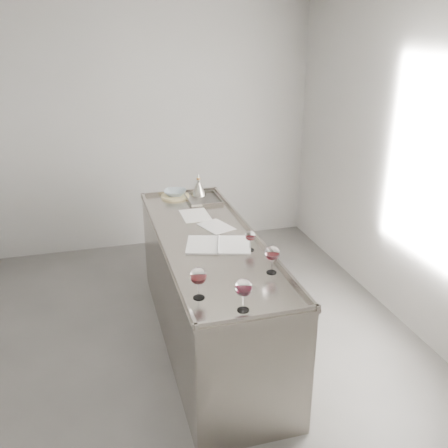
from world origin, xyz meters
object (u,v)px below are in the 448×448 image
object	(u,v)px
wine_glass_left	(198,277)
wine_glass_middle	(244,288)
wine_glass_small	(250,236)
notebook	(218,245)
wine_glass_right	(272,254)
wine_funnel	(199,189)
ceramic_bowl	(175,193)
counter	(209,291)

from	to	relation	value
wine_glass_left	wine_glass_middle	distance (m)	0.30
wine_glass_small	notebook	bearing A→B (deg)	145.77
wine_glass_middle	notebook	world-z (taller)	wine_glass_middle
wine_glass_left	wine_glass_right	distance (m)	0.58
notebook	wine_funnel	bearing A→B (deg)	100.26
wine_glass_middle	notebook	xyz separation A→B (m)	(0.10, 0.93, -0.14)
wine_glass_right	ceramic_bowl	world-z (taller)	wine_glass_right
counter	wine_glass_middle	world-z (taller)	wine_glass_middle
notebook	wine_funnel	world-z (taller)	wine_funnel
wine_glass_left	wine_glass_right	world-z (taller)	wine_glass_left
wine_glass_middle	ceramic_bowl	distance (m)	2.16
wine_glass_small	wine_funnel	xyz separation A→B (m)	(-0.08, 1.37, -0.04)
ceramic_bowl	wine_funnel	xyz separation A→B (m)	(0.23, 0.00, 0.02)
counter	notebook	distance (m)	0.50
counter	wine_glass_right	bearing A→B (deg)	-67.81
counter	wine_glass_left	bearing A→B (deg)	-107.53
wine_glass_left	wine_glass_middle	xyz separation A→B (m)	(0.22, -0.21, 0.00)
wine_glass_left	wine_glass_small	world-z (taller)	wine_glass_left
ceramic_bowl	wine_glass_small	bearing A→B (deg)	-77.05
wine_funnel	wine_glass_left	bearing A→B (deg)	-102.84
wine_glass_left	ceramic_bowl	bearing A→B (deg)	83.86
wine_glass_right	notebook	size ratio (longest dim) A/B	0.36
wine_glass_small	notebook	xyz separation A→B (m)	(-0.21, 0.14, -0.10)
wine_glass_right	notebook	distance (m)	0.59
ceramic_bowl	wine_glass_left	bearing A→B (deg)	-96.14
wine_glass_left	wine_funnel	size ratio (longest dim) A/B	0.93
counter	wine_glass_left	world-z (taller)	wine_glass_left
wine_glass_left	notebook	world-z (taller)	wine_glass_left
notebook	counter	bearing A→B (deg)	122.29
counter	wine_glass_left	xyz separation A→B (m)	(-0.28, -0.87, 0.61)
wine_glass_right	wine_funnel	xyz separation A→B (m)	(-0.11, 1.75, -0.07)
counter	wine_glass_small	size ratio (longest dim) A/B	15.53
wine_glass_left	notebook	bearing A→B (deg)	66.26
wine_glass_left	wine_funnel	bearing A→B (deg)	77.16
wine_glass_right	notebook	xyz separation A→B (m)	(-0.23, 0.53, -0.13)
counter	wine_glass_small	xyz separation A→B (m)	(0.25, -0.29, 0.58)
wine_glass_small	notebook	size ratio (longest dim) A/B	0.28
counter	ceramic_bowl	bearing A→B (deg)	93.47
wine_glass_small	ceramic_bowl	distance (m)	1.40
wine_glass_small	wine_glass_middle	bearing A→B (deg)	-111.05
notebook	wine_funnel	distance (m)	1.24
counter	ceramic_bowl	size ratio (longest dim) A/B	11.35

